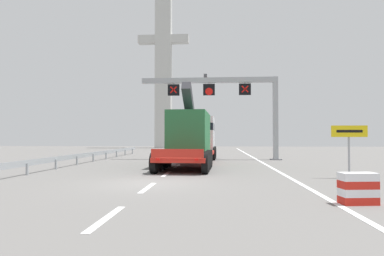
{
  "coord_description": "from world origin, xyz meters",
  "views": [
    {
      "loc": [
        2.77,
        -13.86,
        1.92
      ],
      "look_at": [
        0.95,
        11.34,
        2.6
      ],
      "focal_mm": 31.68,
      "sensor_mm": 36.0,
      "label": 1
    }
  ],
  "objects_px": {
    "heavy_haul_truck_red": "(194,136)",
    "exit_sign_yellow": "(349,138)",
    "bridge_pylon_distant": "(164,58)",
    "crash_barrier_striped": "(358,188)",
    "overhead_lane_gantry": "(228,93)"
  },
  "relations": [
    {
      "from": "overhead_lane_gantry",
      "to": "exit_sign_yellow",
      "type": "height_order",
      "value": "overhead_lane_gantry"
    },
    {
      "from": "overhead_lane_gantry",
      "to": "exit_sign_yellow",
      "type": "relative_size",
      "value": 4.84
    },
    {
      "from": "heavy_haul_truck_red",
      "to": "exit_sign_yellow",
      "type": "bearing_deg",
      "value": -48.13
    },
    {
      "from": "exit_sign_yellow",
      "to": "crash_barrier_striped",
      "type": "height_order",
      "value": "exit_sign_yellow"
    },
    {
      "from": "overhead_lane_gantry",
      "to": "heavy_haul_truck_red",
      "type": "distance_m",
      "value": 6.04
    },
    {
      "from": "crash_barrier_striped",
      "to": "heavy_haul_truck_red",
      "type": "bearing_deg",
      "value": 110.83
    },
    {
      "from": "heavy_haul_truck_red",
      "to": "crash_barrier_striped",
      "type": "xyz_separation_m",
      "value": [
        5.7,
        -14.99,
        -1.54
      ]
    },
    {
      "from": "exit_sign_yellow",
      "to": "bridge_pylon_distant",
      "type": "bearing_deg",
      "value": 109.86
    },
    {
      "from": "exit_sign_yellow",
      "to": "bridge_pylon_distant",
      "type": "xyz_separation_m",
      "value": [
        -15.55,
        43.05,
        14.06
      ]
    },
    {
      "from": "overhead_lane_gantry",
      "to": "heavy_haul_truck_red",
      "type": "height_order",
      "value": "overhead_lane_gantry"
    },
    {
      "from": "heavy_haul_truck_red",
      "to": "bridge_pylon_distant",
      "type": "relative_size",
      "value": 0.45
    },
    {
      "from": "heavy_haul_truck_red",
      "to": "exit_sign_yellow",
      "type": "distance_m",
      "value": 11.76
    },
    {
      "from": "heavy_haul_truck_red",
      "to": "crash_barrier_striped",
      "type": "distance_m",
      "value": 16.11
    },
    {
      "from": "bridge_pylon_distant",
      "to": "overhead_lane_gantry",
      "type": "bearing_deg",
      "value": -71.16
    },
    {
      "from": "exit_sign_yellow",
      "to": "crash_barrier_striped",
      "type": "bearing_deg",
      "value": -108.96
    }
  ]
}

